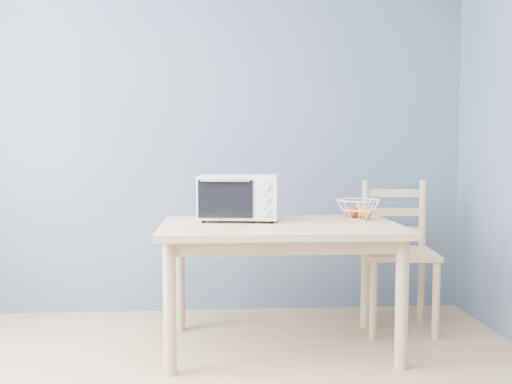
{
  "coord_description": "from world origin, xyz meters",
  "views": [
    {
      "loc": [
        0.2,
        -1.94,
        1.17
      ],
      "look_at": [
        0.43,
        1.51,
        0.93
      ],
      "focal_mm": 40.0,
      "sensor_mm": 36.0,
      "label": 1
    }
  ],
  "objects": [
    {
      "name": "room",
      "position": [
        0.0,
        0.0,
        1.3
      ],
      "size": [
        4.01,
        4.51,
        2.61
      ],
      "color": "tan",
      "rests_on": "ground"
    },
    {
      "name": "dining_chair",
      "position": [
        1.39,
        1.76,
        0.48
      ],
      "size": [
        0.5,
        0.5,
        0.98
      ],
      "rotation": [
        0.0,
        0.0,
        -0.11
      ],
      "color": "#D3B07E",
      "rests_on": "ground"
    },
    {
      "name": "fruit_basket",
      "position": [
        1.07,
        1.57,
        0.81
      ],
      "size": [
        0.32,
        0.32,
        0.13
      ],
      "rotation": [
        0.0,
        0.0,
        -0.17
      ],
      "color": "silver",
      "rests_on": "dining_table"
    },
    {
      "name": "dining_table",
      "position": [
        0.56,
        1.39,
        0.65
      ],
      "size": [
        1.4,
        0.9,
        0.75
      ],
      "color": "#D3B07E",
      "rests_on": "ground"
    },
    {
      "name": "toaster_oven",
      "position": [
        0.31,
        1.56,
        0.9
      ],
      "size": [
        0.52,
        0.4,
        0.28
      ],
      "rotation": [
        0.0,
        0.0,
        -0.15
      ],
      "color": "beige",
      "rests_on": "dining_table"
    }
  ]
}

